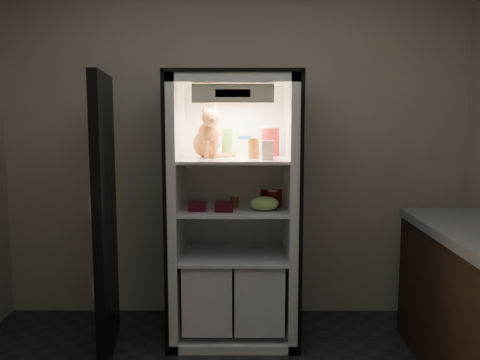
# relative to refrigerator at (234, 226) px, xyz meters

# --- Properties ---
(room_shell) EXTENTS (3.60, 3.60, 3.60)m
(room_shell) POSITION_rel_refrigerator_xyz_m (0.00, -1.38, 0.83)
(room_shell) COLOR white
(room_shell) RESTS_ON floor
(refrigerator) EXTENTS (0.90, 0.72, 1.88)m
(refrigerator) POSITION_rel_refrigerator_xyz_m (0.00, 0.00, 0.00)
(refrigerator) COLOR white
(refrigerator) RESTS_ON floor
(fridge_door) EXTENTS (0.18, 0.87, 1.85)m
(fridge_door) POSITION_rel_refrigerator_xyz_m (-0.84, -0.30, 0.12)
(fridge_door) COLOR black
(fridge_door) RESTS_ON floor
(tabby_cat) EXTENTS (0.33, 0.36, 0.37)m
(tabby_cat) POSITION_rel_refrigerator_xyz_m (-0.18, -0.05, 0.63)
(tabby_cat) COLOR #CD5E1A
(tabby_cat) RESTS_ON refrigerator
(parmesan_shaker) EXTENTS (0.08, 0.08, 0.20)m
(parmesan_shaker) POSITION_rel_refrigerator_xyz_m (-0.05, -0.00, 0.60)
(parmesan_shaker) COLOR green
(parmesan_shaker) RESTS_ON refrigerator
(mayo_tub) EXTENTS (0.10, 0.10, 0.14)m
(mayo_tub) POSITION_rel_refrigerator_xyz_m (0.08, 0.12, 0.57)
(mayo_tub) COLOR white
(mayo_tub) RESTS_ON refrigerator
(salsa_jar) EXTENTS (0.08, 0.08, 0.14)m
(salsa_jar) POSITION_rel_refrigerator_xyz_m (0.14, -0.13, 0.57)
(salsa_jar) COLOR maroon
(salsa_jar) RESTS_ON refrigerator
(pepper_jar) EXTENTS (0.13, 0.13, 0.22)m
(pepper_jar) POSITION_rel_refrigerator_xyz_m (0.26, 0.06, 0.61)
(pepper_jar) COLOR #A61A16
(pepper_jar) RESTS_ON refrigerator
(cream_carton) EXTENTS (0.07, 0.07, 0.13)m
(cream_carton) POSITION_rel_refrigerator_xyz_m (0.23, -0.22, 0.56)
(cream_carton) COLOR white
(cream_carton) RESTS_ON refrigerator
(soda_can_a) EXTENTS (0.07, 0.07, 0.13)m
(soda_can_a) POSITION_rel_refrigerator_xyz_m (0.22, -0.01, 0.21)
(soda_can_a) COLOR black
(soda_can_a) RESTS_ON refrigerator
(soda_can_b) EXTENTS (0.07, 0.07, 0.14)m
(soda_can_b) POSITION_rel_refrigerator_xyz_m (0.30, -0.06, 0.22)
(soda_can_b) COLOR black
(soda_can_b) RESTS_ON refrigerator
(soda_can_c) EXTENTS (0.07, 0.07, 0.13)m
(soda_can_c) POSITION_rel_refrigerator_xyz_m (0.27, -0.13, 0.21)
(soda_can_c) COLOR black
(soda_can_c) RESTS_ON refrigerator
(condiment_jar) EXTENTS (0.06, 0.06, 0.09)m
(condiment_jar) POSITION_rel_refrigerator_xyz_m (0.00, -0.06, 0.19)
(condiment_jar) COLOR brown
(condiment_jar) RESTS_ON refrigerator
(grape_bag) EXTENTS (0.19, 0.14, 0.10)m
(grape_bag) POSITION_rel_refrigerator_xyz_m (0.21, -0.19, 0.20)
(grape_bag) COLOR #83BB57
(grape_bag) RESTS_ON refrigerator
(berry_box_left) EXTENTS (0.12, 0.12, 0.06)m
(berry_box_left) POSITION_rel_refrigerator_xyz_m (-0.24, -0.19, 0.18)
(berry_box_left) COLOR #480C17
(berry_box_left) RESTS_ON refrigerator
(berry_box_right) EXTENTS (0.12, 0.12, 0.06)m
(berry_box_right) POSITION_rel_refrigerator_xyz_m (-0.06, -0.20, 0.18)
(berry_box_right) COLOR #480C17
(berry_box_right) RESTS_ON refrigerator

